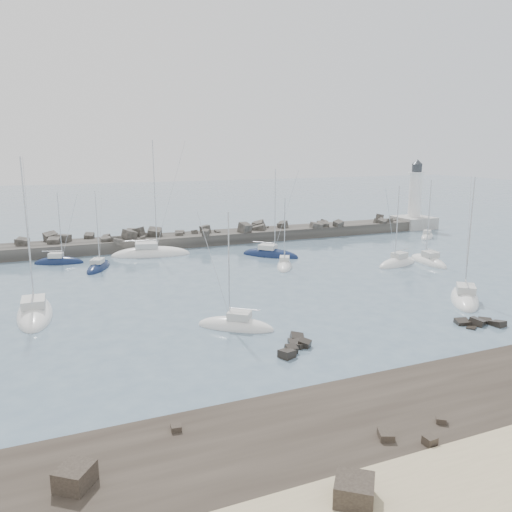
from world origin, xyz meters
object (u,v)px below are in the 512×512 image
at_px(sailboat_8, 270,255).
at_px(sailboat_5, 236,326).
at_px(lighthouse, 414,213).
at_px(sailboat_12, 427,237).
at_px(sailboat_7, 465,299).
at_px(sailboat_6, 284,266).
at_px(sailboat_3, 35,314).
at_px(sailboat_9, 397,264).
at_px(sailboat_14, 59,262).
at_px(sailboat_10, 428,262).
at_px(sailboat_4, 151,254).
at_px(sailboat_13, 99,268).

bearing_deg(sailboat_8, sailboat_5, -120.05).
height_order(lighthouse, sailboat_12, lighthouse).
distance_m(sailboat_7, sailboat_8, 30.46).
bearing_deg(sailboat_6, sailboat_5, -126.31).
bearing_deg(sailboat_3, sailboat_7, -16.20).
distance_m(sailboat_6, sailboat_9, 16.05).
relative_size(sailboat_9, sailboat_12, 1.26).
distance_m(sailboat_8, sailboat_14, 30.70).
height_order(sailboat_3, sailboat_5, sailboat_3).
distance_m(sailboat_8, sailboat_12, 33.18).
distance_m(sailboat_6, sailboat_12, 35.81).
bearing_deg(sailboat_3, sailboat_8, 26.53).
bearing_deg(sailboat_7, sailboat_10, 60.57).
bearing_deg(sailboat_10, sailboat_9, 171.09).
height_order(sailboat_4, sailboat_13, sailboat_4).
distance_m(sailboat_3, sailboat_4, 28.60).
height_order(sailboat_8, sailboat_13, sailboat_8).
distance_m(sailboat_3, sailboat_13, 19.54).
relative_size(lighthouse, sailboat_14, 1.33).
distance_m(sailboat_3, sailboat_12, 68.57).
xyz_separation_m(sailboat_6, sailboat_12, (34.20, 10.62, 0.00)).
bearing_deg(sailboat_12, sailboat_14, 176.54).
xyz_separation_m(lighthouse, sailboat_6, (-39.67, -21.03, -2.96)).
xyz_separation_m(lighthouse, sailboat_10, (-19.59, -26.73, -2.94)).
bearing_deg(sailboat_6, sailboat_8, 80.88).
xyz_separation_m(sailboat_7, sailboat_9, (4.02, 16.42, 0.00)).
height_order(sailboat_6, sailboat_7, sailboat_7).
relative_size(sailboat_4, sailboat_7, 1.30).
height_order(sailboat_4, sailboat_9, sailboat_4).
xyz_separation_m(sailboat_6, sailboat_14, (-28.70, 14.42, 0.00)).
height_order(sailboat_9, sailboat_14, sailboat_9).
distance_m(sailboat_7, sailboat_13, 46.36).
distance_m(sailboat_3, sailboat_8, 36.55).
distance_m(sailboat_7, sailboat_9, 16.90).
bearing_deg(sailboat_7, sailboat_13, 139.08).
height_order(sailboat_3, sailboat_9, sailboat_3).
relative_size(sailboat_6, sailboat_7, 0.73).
bearing_deg(sailboat_12, sailboat_13, -178.40).
height_order(lighthouse, sailboat_13, lighthouse).
bearing_deg(sailboat_4, sailboat_3, -123.95).
bearing_deg(lighthouse, sailboat_8, -160.47).
bearing_deg(sailboat_8, sailboat_9, -41.19).
distance_m(sailboat_6, sailboat_7, 24.15).
height_order(sailboat_6, sailboat_10, sailboat_10).
bearing_deg(sailboat_6, sailboat_7, -62.23).
height_order(lighthouse, sailboat_5, lighthouse).
bearing_deg(sailboat_9, sailboat_3, -175.12).
distance_m(sailboat_3, sailboat_5, 20.15).
xyz_separation_m(sailboat_3, sailboat_7, (42.77, -12.42, -0.00)).
bearing_deg(sailboat_3, sailboat_14, 83.13).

